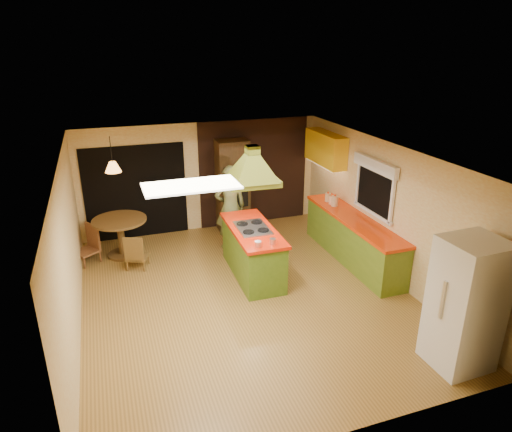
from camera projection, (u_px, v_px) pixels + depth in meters
name	position (u px, v px, depth m)	size (l,w,h in m)	color
ground	(246.00, 295.00, 8.05)	(6.50, 6.50, 0.00)	olive
room_walls	(246.00, 229.00, 7.59)	(5.50, 6.50, 6.50)	beige
ceiling_plane	(245.00, 156.00, 7.13)	(6.50, 6.50, 0.00)	silver
brick_panel	(254.00, 172.00, 10.81)	(2.64, 0.03, 2.50)	#381E14
nook_opening	(136.00, 192.00, 10.05)	(2.20, 0.03, 2.10)	black
right_counter	(353.00, 239.00, 9.15)	(0.62, 3.05, 0.92)	olive
upper_cabinets	(326.00, 148.00, 10.05)	(0.34, 1.40, 0.70)	yellow
window_right	(375.00, 178.00, 8.57)	(0.12, 1.35, 1.06)	black
fluor_panel	(191.00, 186.00, 5.75)	(1.20, 0.60, 0.03)	white
kitchen_island	(253.00, 251.00, 8.56)	(0.82, 1.94, 0.97)	#52751D
range_hood	(252.00, 159.00, 7.92)	(0.94, 0.69, 0.78)	#646D1B
man	(230.00, 207.00, 9.54)	(0.67, 0.44, 1.83)	brown
refrigerator	(466.00, 305.00, 6.04)	(0.76, 0.72, 1.86)	white
wall_oven	(232.00, 186.00, 10.44)	(0.72, 0.62, 2.13)	#3F2B14
dining_table	(120.00, 230.00, 9.30)	(1.09, 1.09, 0.81)	brown
chair_left	(85.00, 245.00, 9.06)	(0.42, 0.42, 0.78)	brown
chair_near	(137.00, 251.00, 8.88)	(0.39, 0.39, 0.71)	brown
pendant_lamp	(113.00, 167.00, 8.81)	(0.32, 0.32, 0.20)	#FF9E3F
canister_large	(335.00, 201.00, 9.58)	(0.15, 0.15, 0.22)	beige
canister_medium	(328.00, 197.00, 9.86)	(0.13, 0.13, 0.18)	beige
canister_small	(332.00, 200.00, 9.71)	(0.12, 0.12, 0.16)	#FCEACA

